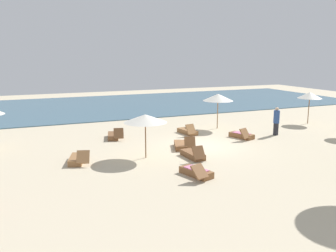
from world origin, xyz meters
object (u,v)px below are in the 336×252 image
at_px(umbrella_1, 218,97).
at_px(lounger_6, 188,131).
at_px(lounger_5, 114,136).
at_px(lounger_1, 193,155).
at_px(lounger_3, 242,135).
at_px(umbrella_4, 310,95).
at_px(lounger_4, 181,145).
at_px(person_0, 276,121).
at_px(lounger_0, 196,172).
at_px(lounger_2, 77,159).
at_px(umbrella_3, 145,118).

height_order(umbrella_1, lounger_6, umbrella_1).
height_order(lounger_5, lounger_6, lounger_6).
xyz_separation_m(lounger_5, lounger_6, (4.63, -0.57, 0.00)).
height_order(lounger_1, lounger_3, lounger_1).
bearing_deg(umbrella_1, umbrella_4, -8.29).
xyz_separation_m(lounger_4, lounger_6, (1.83, 2.99, 0.00)).
bearing_deg(person_0, lounger_1, -160.26).
relative_size(lounger_0, lounger_2, 1.01).
xyz_separation_m(umbrella_4, lounger_5, (-14.15, 0.82, -1.88)).
relative_size(umbrella_1, lounger_4, 1.33).
bearing_deg(lounger_1, lounger_0, -113.68).
distance_m(umbrella_1, lounger_1, 7.55).
xyz_separation_m(lounger_1, lounger_3, (4.55, 2.59, 0.01)).
relative_size(umbrella_1, lounger_2, 1.31).
distance_m(umbrella_1, umbrella_4, 7.02).
distance_m(lounger_4, lounger_5, 4.53).
height_order(lounger_4, person_0, person_0).
height_order(umbrella_3, person_0, umbrella_3).
distance_m(lounger_0, lounger_6, 7.89).
relative_size(lounger_2, person_0, 1.02).
distance_m(umbrella_1, lounger_0, 10.02).
bearing_deg(lounger_6, umbrella_4, -1.46).
bearing_deg(umbrella_1, person_0, -53.10).
bearing_deg(person_0, lounger_4, -174.69).
xyz_separation_m(umbrella_1, umbrella_3, (-6.74, -4.69, -0.17)).
xyz_separation_m(lounger_3, lounger_5, (-7.12, 2.85, -0.01)).
xyz_separation_m(lounger_1, lounger_6, (2.06, 4.87, -0.00)).
xyz_separation_m(umbrella_1, lounger_0, (-5.68, -8.02, -1.94)).
relative_size(umbrella_4, person_0, 1.30).
relative_size(lounger_2, lounger_4, 1.02).
distance_m(lounger_0, lounger_4, 4.45).
distance_m(lounger_2, person_0, 12.37).
height_order(umbrella_1, lounger_5, umbrella_1).
relative_size(umbrella_3, umbrella_4, 0.94).
bearing_deg(lounger_6, person_0, -25.59).
height_order(lounger_0, lounger_5, lounger_5).
distance_m(umbrella_4, lounger_4, 11.83).
xyz_separation_m(umbrella_4, lounger_1, (-11.58, -4.62, -1.88)).
height_order(lounger_0, person_0, person_0).
xyz_separation_m(lounger_0, person_0, (8.03, 4.90, 0.70)).
bearing_deg(person_0, umbrella_4, 24.75).
bearing_deg(lounger_0, lounger_4, 73.34).
relative_size(lounger_4, lounger_5, 1.01).
bearing_deg(lounger_3, umbrella_4, 16.13).
distance_m(lounger_0, lounger_3, 7.49).
xyz_separation_m(umbrella_3, lounger_1, (2.11, -0.94, -1.77)).
bearing_deg(person_0, lounger_0, -148.64).
height_order(lounger_1, lounger_6, same).
height_order(lounger_6, person_0, person_0).
relative_size(umbrella_1, lounger_6, 1.36).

